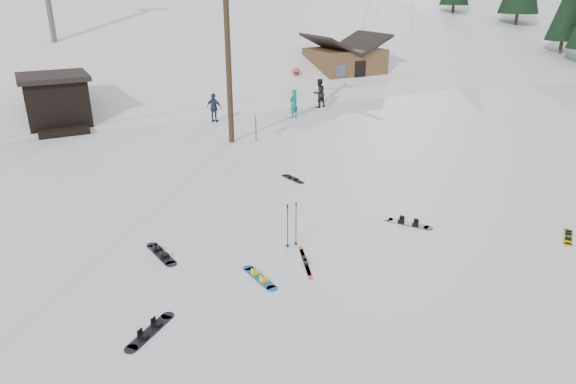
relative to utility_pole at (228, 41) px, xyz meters
name	(u,v)px	position (x,y,z in m)	size (l,w,h in m)	color
ground	(372,299)	(-2.00, -14.00, -4.68)	(200.00, 200.00, 0.00)	white
ski_slope	(94,155)	(-2.00, 41.00, -16.68)	(60.00, 75.00, 45.00)	white
ridge_right	(375,120)	(36.00, 36.00, -15.68)	(34.00, 85.00, 36.00)	white
treeline_right	(407,47)	(34.00, 28.00, -4.68)	(20.00, 60.00, 10.00)	black
treeline_crest	(54,32)	(-2.00, 72.00, -4.68)	(50.00, 6.00, 10.00)	black
utility_pole	(228,41)	(0.00, 0.00, 0.00)	(2.00, 0.26, 9.00)	#3A2819
trail_sign	(256,115)	(1.10, -0.42, -3.41)	(0.50, 0.09, 1.85)	#595B60
lift_hut	(57,101)	(-7.00, 6.94, -3.32)	(3.40, 4.10, 2.75)	black
cabin	(344,66)	(13.00, 10.00, -3.20)	(5.39, 4.40, 3.77)	brown
hero_snowboard	(260,277)	(-3.99, -11.89, -4.65)	(0.40, 1.45, 0.10)	#16578F
hero_skis	(305,262)	(-2.56, -11.73, -4.65)	(0.70, 1.71, 0.09)	red
ski_poles	(292,225)	(-2.45, -10.74, -3.99)	(0.37, 0.10, 1.34)	black
board_scatter_a	(150,331)	(-7.02, -12.79, -4.65)	(1.27, 1.07, 0.11)	black
board_scatter_b	(161,254)	(-5.91, -9.47, -4.65)	(0.50, 1.64, 0.12)	black
board_scatter_d	(408,223)	(1.51, -11.11, -4.65)	(0.99, 1.37, 0.11)	black
board_scatter_e	(568,237)	(5.12, -14.07, -4.66)	(1.11, 0.84, 0.09)	gold
board_scatter_f	(293,179)	(0.18, -5.89, -4.66)	(0.44, 1.26, 0.09)	black
skier_teal	(294,104)	(4.95, 2.92, -3.88)	(0.59, 0.39, 1.61)	#0B7267
skier_dark	(319,93)	(7.57, 4.53, -3.81)	(0.85, 0.66, 1.74)	black
skier_pink	(296,81)	(8.39, 9.00, -3.80)	(1.14, 0.65, 1.76)	#B84145
skier_navy	(214,108)	(0.63, 4.07, -3.89)	(0.92, 0.38, 1.57)	#1D2948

